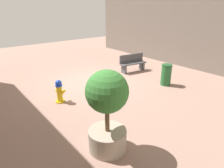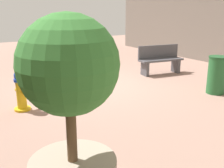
% 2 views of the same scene
% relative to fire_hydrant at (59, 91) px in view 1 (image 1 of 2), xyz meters
% --- Properties ---
extents(ground_plane, '(23.40, 23.40, 0.00)m').
position_rel_fire_hydrant_xyz_m(ground_plane, '(-2.18, -1.01, -0.45)').
color(ground_plane, '#9E7A6B').
extents(fire_hydrant, '(0.42, 0.44, 0.89)m').
position_rel_fire_hydrant_xyz_m(fire_hydrant, '(0.00, 0.00, 0.00)').
color(fire_hydrant, gold).
rests_on(fire_hydrant, ground_plane).
extents(bench_near, '(1.57, 0.68, 0.95)m').
position_rel_fire_hydrant_xyz_m(bench_near, '(-4.82, -0.98, 0.04)').
color(bench_near, '#4C4C51').
rests_on(bench_near, ground_plane).
extents(planter_tree, '(1.03, 1.03, 2.12)m').
position_rel_fire_hydrant_xyz_m(planter_tree, '(0.25, 3.27, 0.73)').
color(planter_tree, tan).
rests_on(planter_tree, ground_plane).
extents(trash_bin, '(0.48, 0.48, 0.97)m').
position_rel_fire_hydrant_xyz_m(trash_bin, '(-4.58, 1.45, 0.04)').
color(trash_bin, '#266633').
rests_on(trash_bin, ground_plane).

